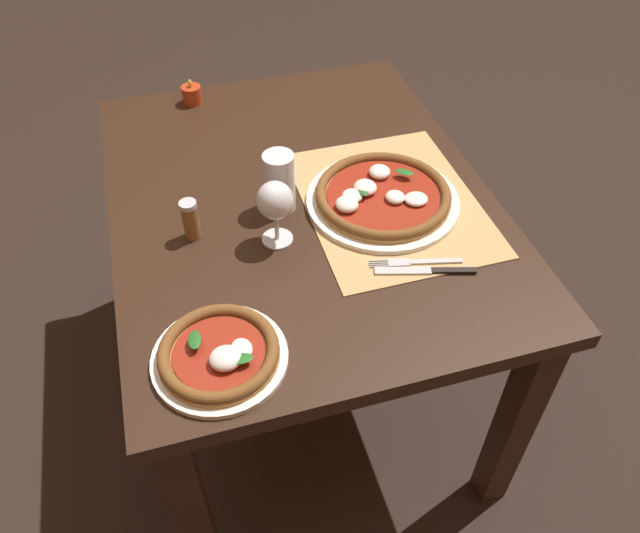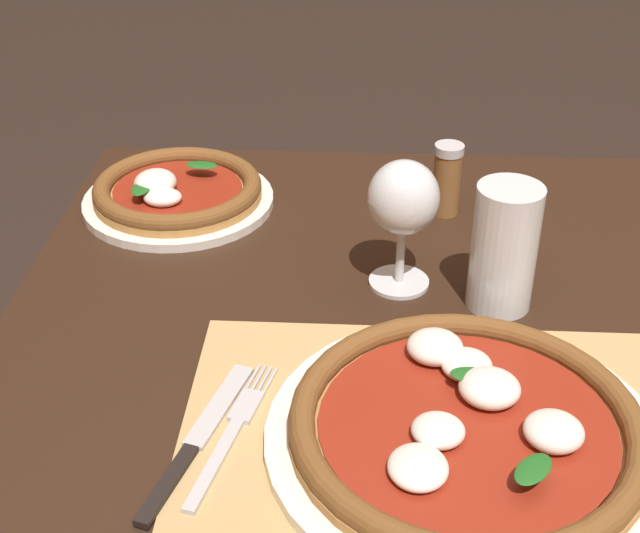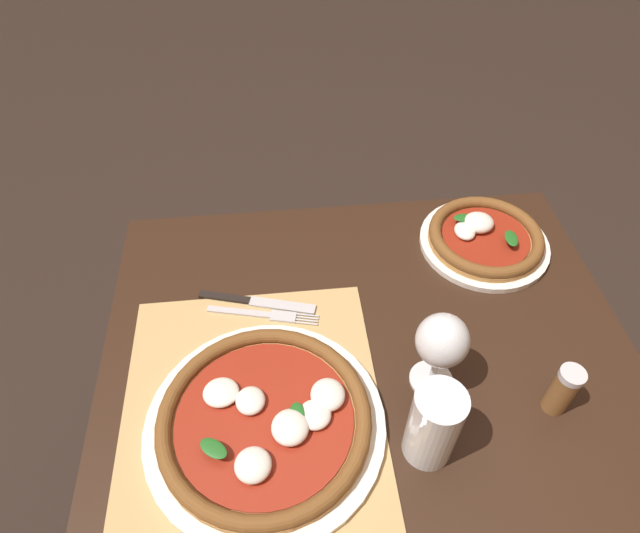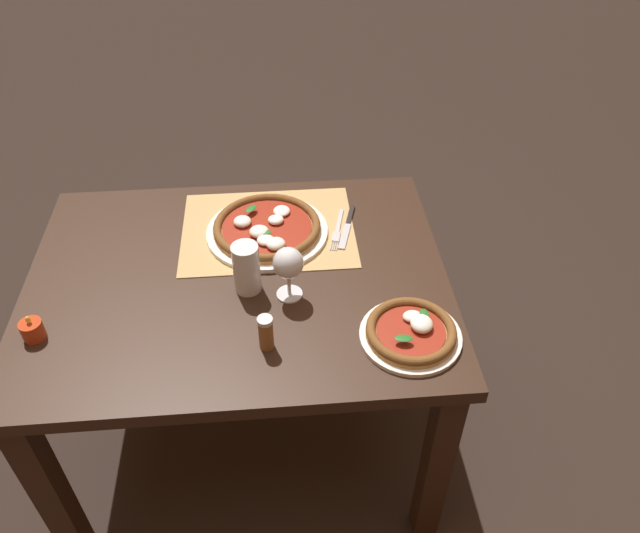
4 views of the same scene
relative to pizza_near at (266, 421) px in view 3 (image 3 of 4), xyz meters
name	(u,v)px [view 3 (image 3 of 4)]	position (x,y,z in m)	size (l,w,h in m)	color
dining_table	(387,500)	(0.09, 0.18, -0.13)	(1.16, 0.90, 0.74)	black
paper_placemat	(253,426)	(0.00, -0.02, -0.02)	(0.51, 0.40, 0.00)	tan
pizza_near	(266,421)	(0.00, 0.00, 0.00)	(0.36, 0.36, 0.05)	silver
pizza_far	(485,238)	(-0.35, 0.45, 0.00)	(0.25, 0.25, 0.05)	silver
wine_glass	(442,343)	(-0.05, 0.27, 0.08)	(0.08, 0.08, 0.16)	silver
pint_glass	(433,426)	(0.06, 0.23, 0.05)	(0.07, 0.07, 0.15)	silver
fork	(263,315)	(-0.21, 0.00, -0.02)	(0.06, 0.20, 0.00)	#B7B7BC
knife	(257,302)	(-0.24, -0.01, -0.02)	(0.08, 0.21, 0.01)	black
pepper_shaker	(563,390)	(0.01, 0.44, 0.03)	(0.04, 0.04, 0.10)	brown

